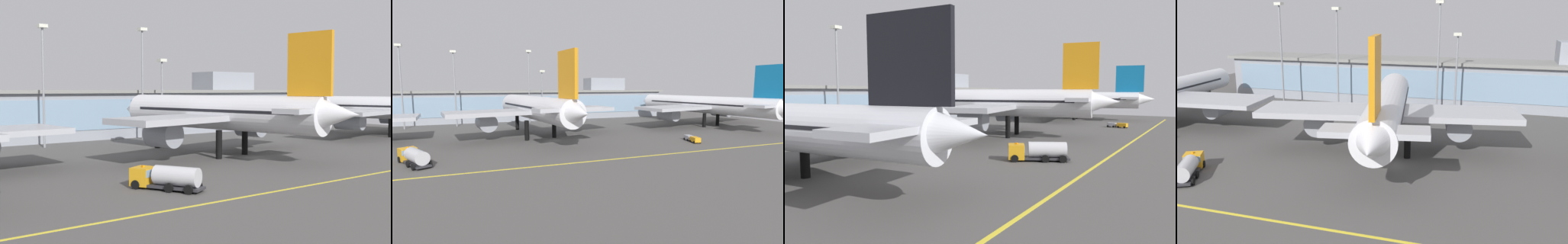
# 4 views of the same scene
# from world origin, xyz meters

# --- Properties ---
(ground_plane) EXTENTS (180.00, 180.00, 0.00)m
(ground_plane) POSITION_xyz_m (0.00, 0.00, 0.00)
(ground_plane) COLOR #514F4C
(taxiway_centreline_stripe) EXTENTS (144.00, 0.50, 0.01)m
(taxiway_centreline_stripe) POSITION_xyz_m (0.00, -22.00, 0.01)
(taxiway_centreline_stripe) COLOR yellow
(taxiway_centreline_stripe) RESTS_ON ground
(terminal_building) EXTENTS (121.91, 14.00, 17.00)m
(terminal_building) POSITION_xyz_m (1.88, 49.18, 6.40)
(terminal_building) COLOR #9399A3
(terminal_building) RESTS_ON ground
(airliner_near_right) EXTENTS (45.03, 52.19, 20.76)m
(airliner_near_right) POSITION_xyz_m (-3.07, 6.34, 7.60)
(airliner_near_right) COLOR black
(airliner_near_right) RESTS_ON ground
(airliner_far_right) EXTENTS (50.74, 60.62, 19.34)m
(airliner_far_right) POSITION_xyz_m (54.97, 10.23, 7.06)
(airliner_far_right) COLOR black
(airliner_far_right) RESTS_ON ground
(fuel_tanker_truck) EXTENTS (6.38, 9.13, 2.90)m
(fuel_tanker_truck) POSITION_xyz_m (-27.78, -13.37, 1.51)
(fuel_tanker_truck) COLOR black
(fuel_tanker_truck) RESTS_ON ground
(baggage_tug_near) EXTENTS (2.79, 5.79, 1.40)m
(baggage_tug_near) POSITION_xyz_m (31.18, -13.23, 0.79)
(baggage_tug_near) COLOR black
(baggage_tug_near) RESTS_ON ground
(apron_light_mast_west) EXTENTS (1.80, 1.80, 19.24)m
(apron_light_mast_west) POSITION_xyz_m (4.96, 37.59, 13.00)
(apron_light_mast_west) COLOR gray
(apron_light_mast_west) RESTS_ON ground
(apron_light_mast_east) EXTENTS (1.80, 1.80, 25.02)m
(apron_light_mast_east) POSITION_xyz_m (-24.37, 36.56, 16.23)
(apron_light_mast_east) COLOR gray
(apron_light_mast_east) RESTS_ON ground
(apron_light_mast_far_east) EXTENTS (1.80, 1.80, 26.43)m
(apron_light_mast_far_east) POSITION_xyz_m (0.41, 39.05, 17.00)
(apron_light_mast_far_east) COLOR gray
(apron_light_mast_far_east) RESTS_ON ground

